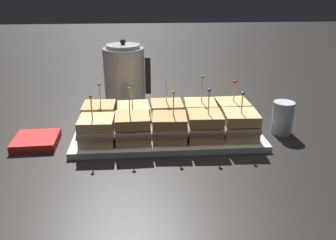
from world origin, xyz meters
TOP-DOWN VIEW (x-y plane):
  - ground_plane at (0.00, 0.00)m, footprint 6.00×6.00m
  - serving_platter at (0.00, 0.00)m, footprint 0.56×0.25m
  - sandwich_front_far_left at (-0.21, -0.05)m, footprint 0.10×0.10m
  - sandwich_front_left at (-0.10, -0.05)m, footprint 0.10×0.10m
  - sandwich_front_center at (0.00, -0.05)m, footprint 0.11×0.11m
  - sandwich_front_right at (0.10, -0.05)m, footprint 0.11×0.11m
  - sandwich_front_far_right at (0.21, -0.05)m, footprint 0.11×0.11m
  - sandwich_back_far_left at (-0.21, 0.05)m, footprint 0.10×0.10m
  - sandwich_back_left at (-0.10, 0.05)m, footprint 0.11×0.11m
  - sandwich_back_center at (-0.00, 0.05)m, footprint 0.10×0.10m
  - sandwich_back_right at (0.10, 0.05)m, footprint 0.11×0.11m
  - sandwich_back_far_right at (0.21, 0.05)m, footprint 0.10×0.10m
  - kettle_steel at (-0.14, 0.29)m, footprint 0.17×0.15m
  - drinking_glass at (0.36, 0.01)m, footprint 0.06×0.06m
  - napkin_stack at (-0.39, -0.02)m, footprint 0.13×0.13m

SIDE VIEW (x-z plane):
  - ground_plane at x=0.00m, z-range 0.00..0.00m
  - serving_platter at x=0.00m, z-range 0.00..0.02m
  - napkin_stack at x=-0.39m, z-range 0.00..0.02m
  - drinking_glass at x=0.36m, z-range 0.00..0.10m
  - sandwich_back_left at x=-0.10m, z-range -0.02..0.13m
  - sandwich_front_far_left at x=-0.21m, z-range -0.02..0.13m
  - sandwich_front_center at x=0.00m, z-range -0.02..0.13m
  - sandwich_back_center at x=0.00m, z-range -0.02..0.13m
  - sandwich_front_far_right at x=0.21m, z-range -0.01..0.13m
  - sandwich_back_far_right at x=0.21m, z-range -0.02..0.13m
  - sandwich_back_right at x=0.10m, z-range -0.02..0.14m
  - sandwich_front_right at x=0.10m, z-range -0.02..0.13m
  - sandwich_back_far_left at x=-0.21m, z-range -0.01..0.13m
  - sandwich_front_left at x=-0.10m, z-range -0.02..0.14m
  - kettle_steel at x=-0.14m, z-range -0.01..0.24m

